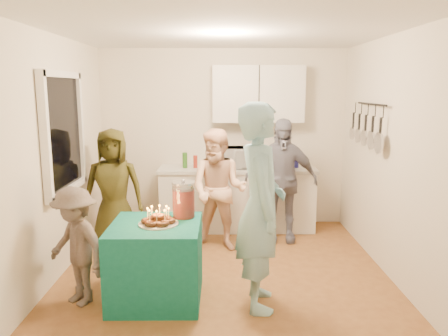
{
  "coord_description": "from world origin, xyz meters",
  "views": [
    {
      "loc": [
        -0.04,
        -4.47,
        2.03
      ],
      "look_at": [
        0.0,
        0.35,
        1.15
      ],
      "focal_mm": 35.0,
      "sensor_mm": 36.0,
      "label": 1
    }
  ],
  "objects_px": {
    "woman_back_center": "(219,190)",
    "child_near_left": "(76,246)",
    "microwave": "(242,157)",
    "punch_jar": "(184,201)",
    "woman_back_left": "(114,189)",
    "man_birthday": "(260,207)",
    "woman_back_right": "(281,180)",
    "counter": "(237,200)",
    "party_table": "(156,262)"
  },
  "relations": [
    {
      "from": "woman_back_center",
      "to": "child_near_left",
      "type": "relative_size",
      "value": 1.35
    },
    {
      "from": "microwave",
      "to": "punch_jar",
      "type": "xyz_separation_m",
      "value": [
        -0.68,
        -1.95,
        -0.13
      ]
    },
    {
      "from": "punch_jar",
      "to": "child_near_left",
      "type": "height_order",
      "value": "child_near_left"
    },
    {
      "from": "woman_back_left",
      "to": "child_near_left",
      "type": "xyz_separation_m",
      "value": [
        0.0,
        -1.49,
        -0.2
      ]
    },
    {
      "from": "man_birthday",
      "to": "child_near_left",
      "type": "height_order",
      "value": "man_birthday"
    },
    {
      "from": "woman_back_left",
      "to": "child_near_left",
      "type": "relative_size",
      "value": 1.35
    },
    {
      "from": "punch_jar",
      "to": "woman_back_center",
      "type": "distance_m",
      "value": 1.19
    },
    {
      "from": "woman_back_left",
      "to": "woman_back_right",
      "type": "xyz_separation_m",
      "value": [
        2.16,
        0.26,
        0.05
      ]
    },
    {
      "from": "counter",
      "to": "woman_back_left",
      "type": "bearing_deg",
      "value": -154.37
    },
    {
      "from": "punch_jar",
      "to": "man_birthday",
      "type": "relative_size",
      "value": 0.18
    },
    {
      "from": "man_birthday",
      "to": "child_near_left",
      "type": "xyz_separation_m",
      "value": [
        -1.73,
        0.04,
        -0.39
      ]
    },
    {
      "from": "microwave",
      "to": "man_birthday",
      "type": "distance_m",
      "value": 2.3
    },
    {
      "from": "child_near_left",
      "to": "punch_jar",
      "type": "bearing_deg",
      "value": 54.34
    },
    {
      "from": "counter",
      "to": "party_table",
      "type": "bearing_deg",
      "value": -111.57
    },
    {
      "from": "punch_jar",
      "to": "child_near_left",
      "type": "xyz_separation_m",
      "value": [
        -0.99,
        -0.31,
        -0.36
      ]
    },
    {
      "from": "man_birthday",
      "to": "woman_back_right",
      "type": "xyz_separation_m",
      "value": [
        0.43,
        1.79,
        -0.13
      ]
    },
    {
      "from": "punch_jar",
      "to": "woman_back_center",
      "type": "xyz_separation_m",
      "value": [
        0.34,
        1.12,
        -0.16
      ]
    },
    {
      "from": "counter",
      "to": "woman_back_left",
      "type": "distance_m",
      "value": 1.81
    },
    {
      "from": "microwave",
      "to": "woman_back_right",
      "type": "xyz_separation_m",
      "value": [
        0.49,
        -0.51,
        -0.23
      ]
    },
    {
      "from": "punch_jar",
      "to": "man_birthday",
      "type": "distance_m",
      "value": 0.81
    },
    {
      "from": "woman_back_left",
      "to": "man_birthday",
      "type": "bearing_deg",
      "value": -44.21
    },
    {
      "from": "punch_jar",
      "to": "woman_back_center",
      "type": "height_order",
      "value": "woman_back_center"
    },
    {
      "from": "microwave",
      "to": "counter",
      "type": "bearing_deg",
      "value": 177.53
    },
    {
      "from": "counter",
      "to": "woman_back_left",
      "type": "height_order",
      "value": "woman_back_left"
    },
    {
      "from": "party_table",
      "to": "woman_back_left",
      "type": "relative_size",
      "value": 0.55
    },
    {
      "from": "microwave",
      "to": "woman_back_left",
      "type": "xyz_separation_m",
      "value": [
        -1.67,
        -0.77,
        -0.28
      ]
    },
    {
      "from": "microwave",
      "to": "woman_back_right",
      "type": "height_order",
      "value": "woman_back_right"
    },
    {
      "from": "child_near_left",
      "to": "party_table",
      "type": "bearing_deg",
      "value": 43.46
    },
    {
      "from": "woman_back_center",
      "to": "child_near_left",
      "type": "height_order",
      "value": "woman_back_center"
    },
    {
      "from": "counter",
      "to": "punch_jar",
      "type": "bearing_deg",
      "value": -107.29
    },
    {
      "from": "counter",
      "to": "woman_back_center",
      "type": "height_order",
      "value": "woman_back_center"
    },
    {
      "from": "microwave",
      "to": "man_birthday",
      "type": "relative_size",
      "value": 0.28
    },
    {
      "from": "punch_jar",
      "to": "woman_back_left",
      "type": "xyz_separation_m",
      "value": [
        -0.99,
        1.19,
        -0.16
      ]
    },
    {
      "from": "party_table",
      "to": "man_birthday",
      "type": "xyz_separation_m",
      "value": [
        0.99,
        -0.12,
        0.58
      ]
    },
    {
      "from": "child_near_left",
      "to": "microwave",
      "type": "bearing_deg",
      "value": 90.63
    },
    {
      "from": "party_table",
      "to": "man_birthday",
      "type": "distance_m",
      "value": 1.15
    },
    {
      "from": "microwave",
      "to": "woman_back_left",
      "type": "height_order",
      "value": "woman_back_left"
    },
    {
      "from": "woman_back_right",
      "to": "microwave",
      "type": "bearing_deg",
      "value": 136.88
    },
    {
      "from": "counter",
      "to": "punch_jar",
      "type": "distance_m",
      "value": 2.11
    },
    {
      "from": "microwave",
      "to": "woman_back_right",
      "type": "bearing_deg",
      "value": -48.69
    },
    {
      "from": "microwave",
      "to": "woman_back_right",
      "type": "relative_size",
      "value": 0.32
    },
    {
      "from": "man_birthday",
      "to": "woman_back_center",
      "type": "relative_size",
      "value": 1.24
    },
    {
      "from": "punch_jar",
      "to": "woman_back_left",
      "type": "bearing_deg",
      "value": 129.88
    },
    {
      "from": "party_table",
      "to": "child_near_left",
      "type": "bearing_deg",
      "value": -173.67
    },
    {
      "from": "child_near_left",
      "to": "woman_back_right",
      "type": "bearing_deg",
      "value": 76.21
    },
    {
      "from": "woman_back_left",
      "to": "woman_back_right",
      "type": "relative_size",
      "value": 0.93
    },
    {
      "from": "man_birthday",
      "to": "woman_back_left",
      "type": "bearing_deg",
      "value": 47.61
    },
    {
      "from": "counter",
      "to": "woman_back_center",
      "type": "relative_size",
      "value": 1.43
    },
    {
      "from": "woman_back_left",
      "to": "woman_back_center",
      "type": "distance_m",
      "value": 1.34
    },
    {
      "from": "man_birthday",
      "to": "woman_back_center",
      "type": "xyz_separation_m",
      "value": [
        -0.39,
        1.47,
        -0.19
      ]
    }
  ]
}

